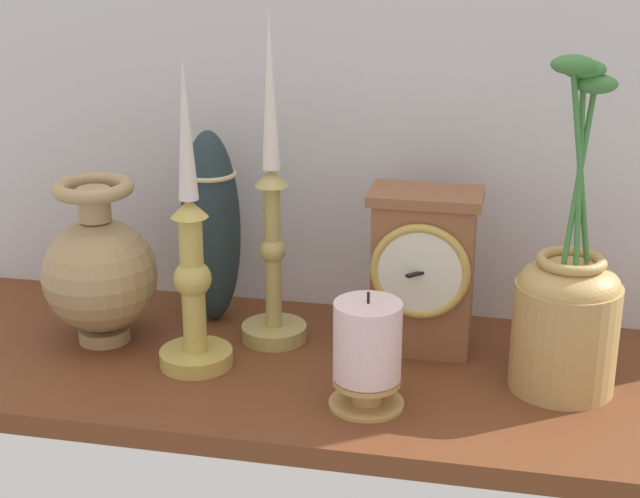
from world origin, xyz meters
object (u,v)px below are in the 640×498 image
(mantel_clock, at_px, (423,270))
(brass_vase_jar, at_px, (567,313))
(candlestick_tall_center, at_px, (273,237))
(tall_ceramic_vase, at_px, (211,227))
(brass_vase_bulbous, at_px, (100,271))
(pillar_candle_front, at_px, (367,352))
(candlestick_tall_left, at_px, (192,273))

(mantel_clock, distance_m, brass_vase_jar, 0.17)
(candlestick_tall_center, distance_m, tall_ceramic_vase, 0.10)
(mantel_clock, bearing_deg, tall_ceramic_vase, 172.96)
(mantel_clock, relative_size, brass_vase_bulbous, 0.97)
(mantel_clock, xyz_separation_m, candlestick_tall_center, (-0.18, -0.01, 0.03))
(brass_vase_bulbous, bearing_deg, pillar_candle_front, -15.69)
(candlestick_tall_left, relative_size, brass_vase_bulbous, 1.79)
(brass_vase_bulbous, xyz_separation_m, tall_ceramic_vase, (0.11, 0.09, 0.03))
(brass_vase_jar, bearing_deg, mantel_clock, 156.67)
(candlestick_tall_center, height_order, pillar_candle_front, candlestick_tall_center)
(brass_vase_bulbous, bearing_deg, brass_vase_jar, -1.43)
(brass_vase_bulbous, distance_m, tall_ceramic_vase, 0.15)
(mantel_clock, height_order, pillar_candle_front, mantel_clock)
(candlestick_tall_left, xyz_separation_m, tall_ceramic_vase, (-0.02, 0.13, 0.01))
(candlestick_tall_left, relative_size, candlestick_tall_center, 0.91)
(candlestick_tall_center, bearing_deg, pillar_candle_front, -45.74)
(candlestick_tall_center, height_order, brass_vase_jar, candlestick_tall_center)
(brass_vase_jar, relative_size, pillar_candle_front, 2.81)
(brass_vase_bulbous, bearing_deg, mantel_clock, 8.44)
(candlestick_tall_left, distance_m, pillar_candle_front, 0.22)
(brass_vase_bulbous, height_order, tall_ceramic_vase, tall_ceramic_vase)
(candlestick_tall_center, xyz_separation_m, brass_vase_bulbous, (-0.20, -0.05, -0.04))
(brass_vase_bulbous, height_order, pillar_candle_front, brass_vase_bulbous)
(mantel_clock, bearing_deg, candlestick_tall_center, -176.63)
(mantel_clock, bearing_deg, brass_vase_jar, -23.33)
(candlestick_tall_center, bearing_deg, brass_vase_bulbous, -167.19)
(candlestick_tall_center, distance_m, brass_vase_bulbous, 0.21)
(brass_vase_bulbous, relative_size, tall_ceramic_vase, 0.82)
(candlestick_tall_left, relative_size, brass_vase_jar, 0.99)
(brass_vase_jar, bearing_deg, brass_vase_bulbous, 178.57)
(pillar_candle_front, bearing_deg, candlestick_tall_left, 165.36)
(pillar_candle_front, bearing_deg, candlestick_tall_center, 134.26)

